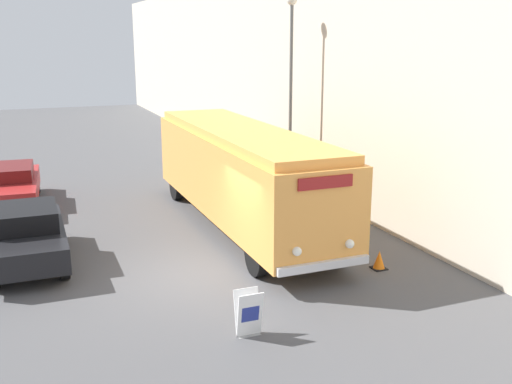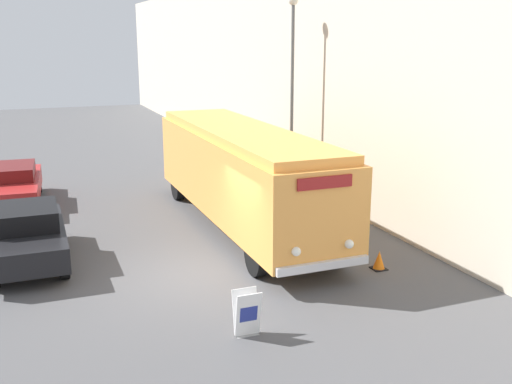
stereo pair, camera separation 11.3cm
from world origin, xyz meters
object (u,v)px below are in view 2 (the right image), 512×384
at_px(parked_car_mid, 11,185).
at_px(vintage_bus, 243,171).
at_px(parked_car_near, 28,235).
at_px(sign_board, 247,314).
at_px(traffic_cone, 379,260).
at_px(streetlamp, 292,71).

bearing_deg(parked_car_mid, vintage_bus, -34.33).
bearing_deg(parked_car_near, sign_board, -55.17).
height_order(parked_car_mid, traffic_cone, parked_car_mid).
bearing_deg(vintage_bus, traffic_cone, -67.05).
xyz_separation_m(sign_board, streetlamp, (5.31, 9.46, 4.12)).
bearing_deg(sign_board, streetlamp, 60.67).
bearing_deg(vintage_bus, parked_car_near, -171.80).
height_order(vintage_bus, streetlamp, streetlamp).
xyz_separation_m(sign_board, parked_car_mid, (-4.31, 11.95, 0.28)).
bearing_deg(vintage_bus, parked_car_mid, 141.84).
bearing_deg(streetlamp, sign_board, -119.33).
xyz_separation_m(streetlamp, traffic_cone, (-0.95, -7.43, -4.34)).
distance_m(vintage_bus, traffic_cone, 5.29).
relative_size(sign_board, parked_car_near, 0.22).
distance_m(vintage_bus, parked_car_near, 6.44).
height_order(sign_board, parked_car_mid, parked_car_mid).
relative_size(parked_car_mid, traffic_cone, 9.92).
xyz_separation_m(sign_board, traffic_cone, (4.36, 2.03, -0.22)).
xyz_separation_m(vintage_bus, traffic_cone, (1.97, -4.66, -1.53)).
height_order(streetlamp, parked_car_near, streetlamp).
bearing_deg(parked_car_mid, streetlamp, -10.69).
bearing_deg(vintage_bus, sign_board, -109.68).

